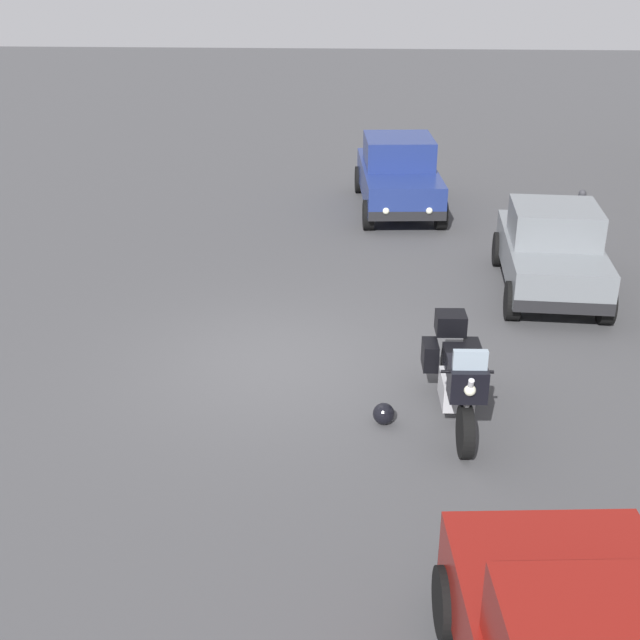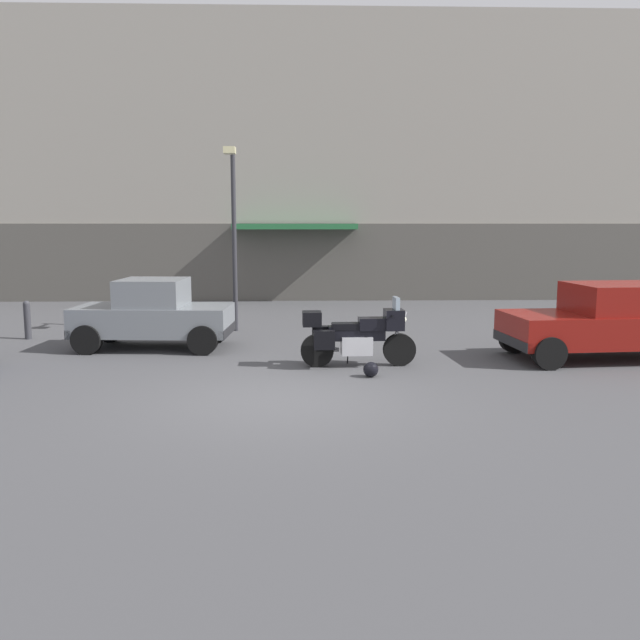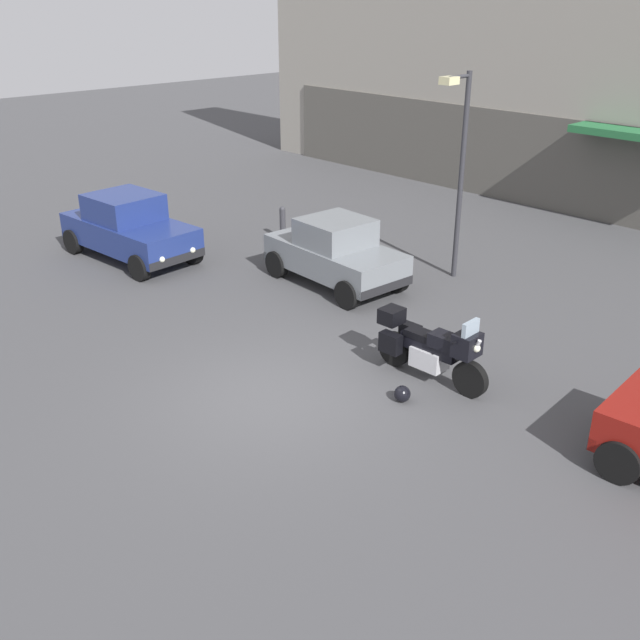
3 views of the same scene
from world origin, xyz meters
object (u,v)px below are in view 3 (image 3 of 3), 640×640
object	(u,v)px
helmet	(402,394)
car_hatchback_near	(129,227)
car_compact_side	(335,253)
streetlamp_curbside	(459,157)
bollard_curbside	(283,222)
motorcycle	(430,347)

from	to	relation	value
helmet	car_hatchback_near	world-z (taller)	car_hatchback_near
car_compact_side	streetlamp_curbside	xyz separation A→B (m)	(1.59, 2.28, 2.09)
helmet	streetlamp_curbside	size ratio (longest dim) A/B	0.06
car_compact_side	bollard_curbside	world-z (taller)	car_compact_side
motorcycle	helmet	world-z (taller)	motorcycle
motorcycle	helmet	size ratio (longest dim) A/B	8.08
streetlamp_curbside	bollard_curbside	size ratio (longest dim) A/B	4.99
helmet	streetlamp_curbside	bearing A→B (deg)	119.64
streetlamp_curbside	bollard_curbside	xyz separation A→B (m)	(-4.92, -0.98, -2.36)
streetlamp_curbside	motorcycle	bearing A→B (deg)	-57.13
helmet	car_hatchback_near	distance (m)	9.47
helmet	car_compact_side	world-z (taller)	car_compact_side
motorcycle	streetlamp_curbside	world-z (taller)	streetlamp_curbside
helmet	streetlamp_curbside	distance (m)	6.61
motorcycle	bollard_curbside	bearing A→B (deg)	154.70
car_hatchback_near	streetlamp_curbside	world-z (taller)	streetlamp_curbside
helmet	bollard_curbside	xyz separation A→B (m)	(-7.90, 4.25, 0.36)
car_compact_side	car_hatchback_near	bearing A→B (deg)	30.38
car_hatchback_near	car_compact_side	size ratio (longest dim) A/B	1.12
helmet	car_compact_side	bearing A→B (deg)	147.13
bollard_curbside	motorcycle	bearing A→B (deg)	-23.34
car_compact_side	streetlamp_curbside	bearing A→B (deg)	-121.40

